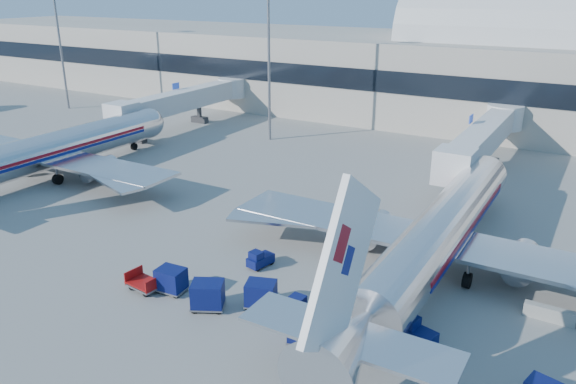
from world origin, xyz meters
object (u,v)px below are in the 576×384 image
Objects in this scene: airliner_main at (437,235)px; cart_train_c at (171,280)px; cart_train_a at (261,294)px; cart_open_red at (145,284)px; mast_far_west at (56,17)px; mast_west at (269,25)px; jetbridge_mid at (189,99)px; tug_lead at (302,311)px; jetbridge_near at (486,136)px; tug_right at (416,332)px; airliner_mid at (46,151)px; cart_train_b at (208,295)px; barrier_near at (549,314)px; cart_solo_near at (306,328)px; tug_left at (260,259)px.

airliner_main is 18.21× the size of cart_train_c.
cart_train_c is at bearing 173.83° from cart_train_a.
cart_train_a reaches higher than cart_open_red.
mast_far_west is 68.26m from cart_train_c.
mast_far_west reaches higher than cart_train_c.
mast_west reaches higher than cart_train_c.
jetbridge_mid reaches higher than tug_lead.
jetbridge_near is (-2.40, 26.30, 1.00)m from airliner_main.
mast_far_west and mast_west have the same top height.
mast_far_west is at bearing 141.79° from cart_train_c.
airliner_mid is at bearing -177.17° from tug_right.
cart_train_a is 0.91× the size of cart_train_b.
jetbridge_mid reaches higher than tug_right.
barrier_near is 21.32m from cart_train_b.
cart_train_b reaches higher than cart_solo_near.
cart_solo_near is at bearing -140.96° from barrier_near.
jetbridge_mid is at bearing 156.92° from tug_right.
tug_left is 8.35m from cart_open_red.
airliner_main is at bearing 34.52° from cart_train_c.
barrier_near is at bearing 22.99° from cart_solo_near.
tug_lead is 0.99× the size of tug_right.
airliner_mid is at bearing -84.78° from jetbridge_mid.
cart_train_a is (-3.06, 0.06, 0.23)m from tug_lead.
tug_lead is 6.89m from tug_right.
mast_west is at bearing 0.00° from mast_far_west.
cart_open_red is (-24.19, -9.91, -0.02)m from barrier_near.
cart_solo_near is 12.34m from cart_open_red.
jetbridge_near is 30.82m from barrier_near.
airliner_mid is 15.37× the size of cart_open_red.
cart_solo_near is (-3.86, -12.13, -1.96)m from airliner_main.
airliner_main is at bearing -40.36° from mast_west.
cart_train_c reaches higher than cart_open_red.
cart_train_a is at bearing -177.30° from tug_lead.
cart_solo_near reaches higher than cart_train_c.
cart_train_b is (-12.62, -3.24, 0.32)m from tug_right.
mast_far_west is 9.50× the size of cart_train_a.
airliner_main reaches higher than cart_solo_near.
tug_left is 0.91× the size of cart_open_red.
mast_far_west is 7.53× the size of barrier_near.
barrier_near is (52.40, -28.81, -3.48)m from jetbridge_mid.
jetbridge_mid is 12.48× the size of tug_left.
airliner_mid is 1.65× the size of mast_west.
cart_train_a is at bearing 21.77° from cart_open_red.
airliner_main is 51.62m from jetbridge_mid.
jetbridge_mid is at bearing 149.36° from airliner_main.
mast_west is at bearing 89.53° from cart_train_b.
tug_lead is at bearing -15.59° from airliner_mid.
airliner_mid reaches higher than cart_train_c.
barrier_near is 17.97m from cart_train_a.
mast_west is at bearing 139.64° from airliner_main.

